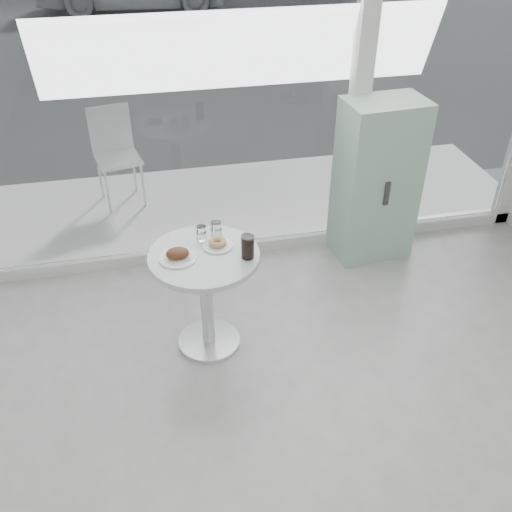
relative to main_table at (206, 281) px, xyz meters
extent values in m
cube|color=silver|center=(0.50, 1.10, -0.50)|extent=(5.00, 0.12, 0.10)
cube|color=silver|center=(1.40, 1.10, 0.95)|extent=(0.14, 0.14, 3.00)
cube|color=white|center=(-0.27, 1.10, 0.85)|extent=(3.21, 0.02, 2.60)
cube|color=white|center=(2.17, 1.10, 0.85)|extent=(1.41, 0.02, 2.60)
cylinder|color=silver|center=(0.00, 0.00, -0.54)|extent=(0.44, 0.44, 0.03)
cylinder|color=silver|center=(0.00, 0.00, -0.18)|extent=(0.09, 0.09, 0.70)
cylinder|color=white|center=(0.00, 0.00, 0.20)|extent=(0.72, 0.72, 0.04)
cube|color=white|center=(0.50, 1.90, -0.53)|extent=(5.60, 1.60, 0.05)
cube|color=#8FB7A0|center=(1.54, 0.88, 0.13)|extent=(0.66, 0.47, 1.36)
cube|color=#333333|center=(1.54, 0.66, 0.13)|extent=(0.04, 0.02, 0.20)
cylinder|color=silver|center=(-0.68, 1.90, -0.28)|extent=(0.02, 0.02, 0.45)
cylinder|color=silver|center=(-0.35, 1.98, -0.28)|extent=(0.02, 0.02, 0.45)
cylinder|color=silver|center=(-0.75, 2.23, -0.28)|extent=(0.02, 0.02, 0.45)
cylinder|color=silver|center=(-0.42, 2.31, -0.28)|extent=(0.02, 0.02, 0.45)
cube|color=silver|center=(-0.55, 2.11, -0.04)|extent=(0.48, 0.48, 0.03)
cube|color=silver|center=(-0.59, 2.29, 0.20)|extent=(0.39, 0.11, 0.45)
cylinder|color=white|center=(-0.17, -0.01, 0.23)|extent=(0.24, 0.24, 0.01)
cube|color=silver|center=(-0.15, -0.02, 0.24)|extent=(0.13, 0.12, 0.00)
ellipsoid|color=#3A1D10|center=(-0.17, -0.01, 0.26)|extent=(0.15, 0.12, 0.06)
ellipsoid|color=#3A1D10|center=(-0.13, 0.01, 0.25)|extent=(0.07, 0.07, 0.04)
cylinder|color=white|center=(0.10, 0.07, 0.23)|extent=(0.20, 0.20, 0.01)
torus|color=tan|center=(0.10, 0.07, 0.25)|extent=(0.12, 0.12, 0.04)
cylinder|color=white|center=(0.01, 0.17, 0.27)|extent=(0.07, 0.07, 0.11)
cylinder|color=white|center=(0.01, 0.17, 0.25)|extent=(0.05, 0.05, 0.06)
cylinder|color=white|center=(0.11, 0.17, 0.28)|extent=(0.07, 0.07, 0.12)
cylinder|color=white|center=(0.11, 0.17, 0.25)|extent=(0.06, 0.06, 0.07)
cylinder|color=white|center=(0.27, -0.09, 0.30)|extent=(0.08, 0.08, 0.16)
cylinder|color=black|center=(0.27, -0.09, 0.29)|extent=(0.07, 0.07, 0.14)
camera|label=1|loc=(-0.29, -2.99, 2.31)|focal=40.00mm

